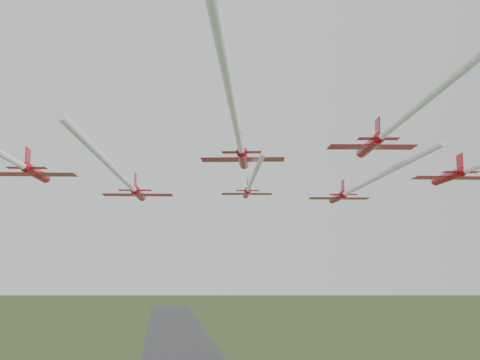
{
  "coord_description": "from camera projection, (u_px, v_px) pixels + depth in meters",
  "views": [
    {
      "loc": [
        -11.96,
        -87.67,
        41.43
      ],
      "look_at": [
        -2.02,
        -5.56,
        52.28
      ],
      "focal_mm": 50.0,
      "sensor_mm": 36.0,
      "label": 1
    }
  ],
  "objects": [
    {
      "name": "jet_row2_left",
      "position": [
        128.0,
        183.0,
        80.29
      ],
      "size": [
        9.69,
        54.57,
        2.86
      ],
      "rotation": [
        0.0,
        0.0,
        -0.08
      ],
      "color": "red"
    },
    {
      "name": "jet_row2_right",
      "position": [
        355.0,
        189.0,
        78.12
      ],
      "size": [
        7.88,
        44.35,
        2.33
      ],
      "rotation": [
        0.0,
        0.0,
        -0.07
      ],
      "color": "red"
    },
    {
      "name": "jet_row3_left",
      "position": [
        2.0,
        154.0,
        61.94
      ],
      "size": [
        9.22,
        54.38,
        2.73
      ],
      "rotation": [
        0.0,
        0.0,
        -0.07
      ],
      "color": "red"
    },
    {
      "name": "jet_row4_right",
      "position": [
        400.0,
        121.0,
        51.7
      ],
      "size": [
        8.27,
        47.05,
        2.41
      ],
      "rotation": [
        0.0,
        0.0,
        -0.1
      ],
      "color": "red"
    },
    {
      "name": "jet_row3_mid",
      "position": [
        238.0,
        133.0,
        63.45
      ],
      "size": [
        14.0,
        62.58,
        2.91
      ],
      "rotation": [
        0.0,
        0.0,
        -0.16
      ],
      "color": "red"
    },
    {
      "name": "jet_lead",
      "position": [
        250.0,
        186.0,
        95.14
      ],
      "size": [
        7.98,
        42.29,
        2.35
      ],
      "rotation": [
        0.0,
        0.0,
        -0.08
      ],
      "color": "red"
    }
  ]
}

